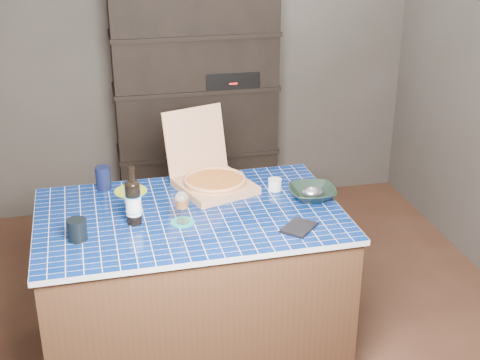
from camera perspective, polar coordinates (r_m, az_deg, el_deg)
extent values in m
plane|color=brown|center=(4.15, -0.12, -11.87)|extent=(3.50, 3.50, 0.00)
plane|color=#4C4542|center=(5.23, -4.29, 10.74)|extent=(3.50, 0.00, 3.50)
plane|color=#4C4542|center=(2.06, 10.47, -10.84)|extent=(3.50, 0.00, 3.50)
cube|color=black|center=(5.11, -3.81, 6.38)|extent=(1.20, 0.40, 1.80)
cube|color=black|center=(5.05, -0.95, 8.85)|extent=(0.40, 0.32, 0.12)
cube|color=#402319|center=(3.70, -4.09, -9.02)|extent=(1.56, 1.00, 0.84)
cube|color=#051B51|center=(3.48, -4.29, -3.01)|extent=(1.60, 1.03, 0.03)
cube|color=#9D7450|center=(3.72, -2.14, -0.54)|extent=(0.47, 0.47, 0.04)
cube|color=#9D7450|center=(3.83, -3.84, 3.42)|extent=(0.38, 0.20, 0.37)
cylinder|color=#B97A4D|center=(3.71, -2.15, -0.16)|extent=(0.35, 0.35, 0.01)
cylinder|color=maroon|center=(3.71, -2.15, -0.02)|extent=(0.30, 0.30, 0.01)
torus|color=#B97A4D|center=(3.71, -2.15, 0.05)|extent=(0.35, 0.35, 0.02)
cylinder|color=black|center=(3.36, -9.08, -2.02)|extent=(0.08, 0.08, 0.21)
ellipsoid|color=black|center=(3.32, -9.20, -0.36)|extent=(0.08, 0.08, 0.04)
cylinder|color=black|center=(3.30, -9.26, 0.45)|extent=(0.03, 0.03, 0.09)
cylinder|color=silver|center=(3.36, -9.07, -2.17)|extent=(0.08, 0.08, 0.10)
cylinder|color=#43AAE6|center=(3.38, -9.04, -2.64)|extent=(0.08, 0.08, 0.01)
cylinder|color=#43AAE6|center=(3.34, -9.13, -1.39)|extent=(0.08, 0.08, 0.01)
cylinder|color=#188074|center=(3.38, -4.91, -3.62)|extent=(0.12, 0.12, 0.01)
cylinder|color=white|center=(3.37, -4.92, -3.53)|extent=(0.06, 0.06, 0.00)
cylinder|color=white|center=(3.36, -4.94, -2.96)|extent=(0.01, 0.01, 0.07)
ellipsoid|color=white|center=(3.32, -4.98, -1.78)|extent=(0.07, 0.07, 0.10)
cylinder|color=orange|center=(3.33, -4.98, -1.92)|extent=(0.06, 0.06, 0.05)
cylinder|color=white|center=(3.32, -5.00, -1.49)|extent=(0.06, 0.06, 0.02)
cylinder|color=black|center=(3.28, -13.74, -4.14)|extent=(0.09, 0.09, 0.11)
cube|color=black|center=(3.32, 5.05, -4.06)|extent=(0.22, 0.22, 0.01)
imported|color=black|center=(3.63, 6.19, -1.12)|extent=(0.27, 0.27, 0.06)
ellipsoid|color=silver|center=(3.63, 6.20, -1.00)|extent=(0.12, 0.10, 0.05)
cylinder|color=silver|center=(3.72, 2.98, -0.38)|extent=(0.08, 0.08, 0.06)
cylinder|color=black|center=(3.79, -11.60, 0.18)|extent=(0.08, 0.08, 0.13)
cylinder|color=#9EB426|center=(3.76, -9.32, -0.93)|extent=(0.18, 0.18, 0.01)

